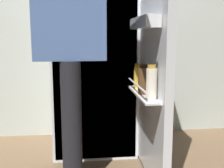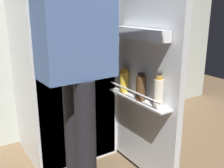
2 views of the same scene
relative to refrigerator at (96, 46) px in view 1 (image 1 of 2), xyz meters
name	(u,v)px [view 1 (image 1 of 2)]	position (x,y,z in m)	size (l,w,h in m)	color
kitchen_wall	(91,4)	(-0.03, 0.42, 0.37)	(4.40, 0.10, 2.49)	beige
refrigerator	(96,46)	(0.00, 0.00, 0.00)	(0.71, 1.29, 1.75)	silver
person	(71,32)	(-0.18, -0.61, 0.10)	(0.55, 0.71, 1.63)	black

